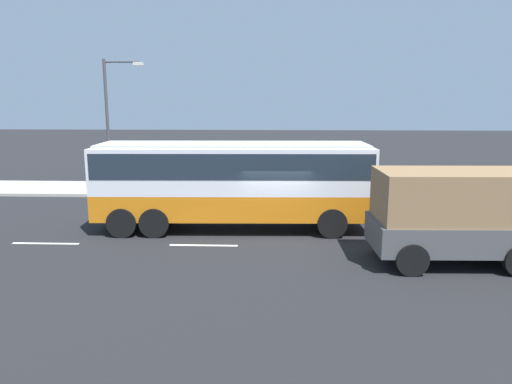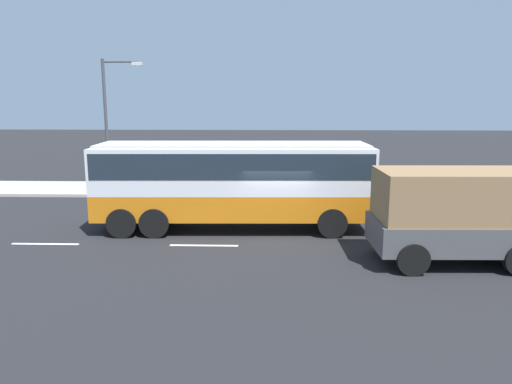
% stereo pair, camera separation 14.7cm
% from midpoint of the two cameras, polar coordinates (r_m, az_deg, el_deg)
% --- Properties ---
extents(ground_plane, '(120.00, 120.00, 0.00)m').
position_cam_midpoint_polar(ground_plane, '(18.64, 2.23, -4.82)').
color(ground_plane, black).
extents(sidewalk_curb, '(80.00, 4.00, 0.15)m').
position_cam_midpoint_polar(sidewalk_curb, '(26.82, 2.11, 0.25)').
color(sidewalk_curb, '#A8A399').
rests_on(sidewalk_curb, ground_plane).
extents(lane_centreline, '(26.59, 0.16, 0.01)m').
position_cam_midpoint_polar(lane_centreline, '(18.64, -22.54, -5.67)').
color(lane_centreline, white).
rests_on(lane_centreline, ground_plane).
extents(coach_bus, '(10.64, 2.87, 3.38)m').
position_cam_midpoint_polar(coach_bus, '(18.70, -2.90, 1.81)').
color(coach_bus, orange).
rests_on(coach_bus, ground_plane).
extents(cargo_truck, '(8.47, 2.80, 2.91)m').
position_cam_midpoint_polar(cargo_truck, '(16.81, 27.02, -2.20)').
color(cargo_truck, '#19592D').
rests_on(cargo_truck, ground_plane).
extents(pedestrian_near_curb, '(0.32, 0.32, 1.65)m').
position_cam_midpoint_polar(pedestrian_near_curb, '(25.77, -5.02, 2.08)').
color(pedestrian_near_curb, '#38334C').
rests_on(pedestrian_near_curb, sidewalk_curb).
extents(pedestrian_at_crossing, '(0.32, 0.32, 1.62)m').
position_cam_midpoint_polar(pedestrian_at_crossing, '(26.12, -0.91, 2.20)').
color(pedestrian_at_crossing, brown).
rests_on(pedestrian_at_crossing, sidewalk_curb).
extents(street_lamp, '(2.08, 0.24, 6.86)m').
position_cam_midpoint_polar(street_lamp, '(26.23, -16.93, 8.49)').
color(street_lamp, '#47474C').
rests_on(street_lamp, sidewalk_curb).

